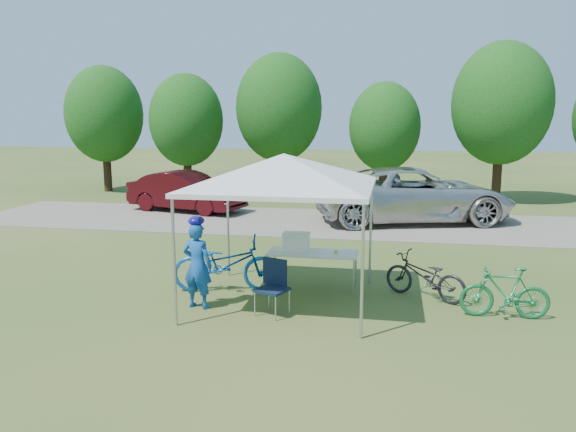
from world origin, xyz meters
name	(u,v)px	position (x,y,z in m)	size (l,w,h in m)	color
ground	(284,302)	(0.00, 0.00, 0.00)	(100.00, 100.00, 0.00)	#2D5119
gravel_strip	(331,223)	(0.00, 8.00, 0.01)	(24.00, 5.00, 0.02)	gray
canopy	(284,158)	(0.00, 0.00, 2.65)	(4.53, 4.53, 3.00)	#A5A5AA
treeline	(341,113)	(-0.29, 14.05, 3.53)	(24.89, 4.28, 6.30)	#382314
folding_table	(313,254)	(0.39, 0.98, 0.69)	(1.77, 0.74, 0.73)	white
folding_chair	(273,282)	(-0.06, -0.61, 0.56)	(0.63, 0.66, 0.95)	#0E1A32
cooler	(296,242)	(0.06, 0.98, 0.92)	(0.52, 0.35, 0.38)	white
ice_cream_cup	(336,252)	(0.86, 0.93, 0.76)	(0.07, 0.07, 0.06)	gold
cyclist	(198,265)	(-1.44, -0.59, 0.77)	(0.56, 0.37, 1.55)	#144BA2
bike_blue	(226,264)	(-1.23, 0.43, 0.54)	(0.72, 2.07, 1.09)	#1356AA
bike_green	(505,293)	(3.83, -0.14, 0.44)	(0.42, 1.47, 0.89)	#1A7541
bike_dark	(425,276)	(2.55, 0.68, 0.43)	(0.57, 1.63, 0.86)	black
minivan	(414,194)	(2.58, 8.71, 0.90)	(2.92, 6.34, 1.76)	silver
sedan	(187,191)	(-5.39, 9.28, 0.73)	(1.50, 4.31, 1.42)	#410A0F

